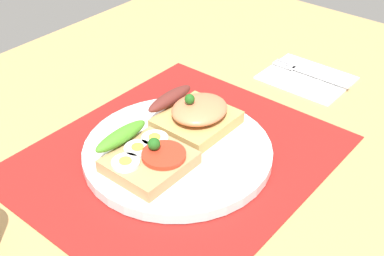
% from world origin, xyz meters
% --- Properties ---
extents(ground_plane, '(1.20, 0.90, 0.03)m').
position_xyz_m(ground_plane, '(0.00, 0.00, -0.02)').
color(ground_plane, tan).
extents(placemat, '(0.40, 0.35, 0.00)m').
position_xyz_m(placemat, '(0.00, 0.00, 0.00)').
color(placemat, maroon).
rests_on(placemat, ground_plane).
extents(plate, '(0.25, 0.25, 0.01)m').
position_xyz_m(plate, '(0.00, 0.00, 0.01)').
color(plate, white).
rests_on(plate, placemat).
extents(sandwich_egg_tomato, '(0.10, 0.10, 0.04)m').
position_xyz_m(sandwich_egg_tomato, '(-0.05, 0.01, 0.03)').
color(sandwich_egg_tomato, tan).
rests_on(sandwich_egg_tomato, plate).
extents(sandwich_salmon, '(0.10, 0.11, 0.05)m').
position_xyz_m(sandwich_salmon, '(0.05, 0.01, 0.04)').
color(sandwich_salmon, tan).
rests_on(sandwich_salmon, plate).
extents(napkin, '(0.11, 0.14, 0.01)m').
position_xyz_m(napkin, '(0.30, -0.03, 0.00)').
color(napkin, white).
rests_on(napkin, ground_plane).
extents(fork, '(0.02, 0.14, 0.00)m').
position_xyz_m(fork, '(0.31, -0.03, 0.01)').
color(fork, '#B7B7BC').
rests_on(fork, napkin).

